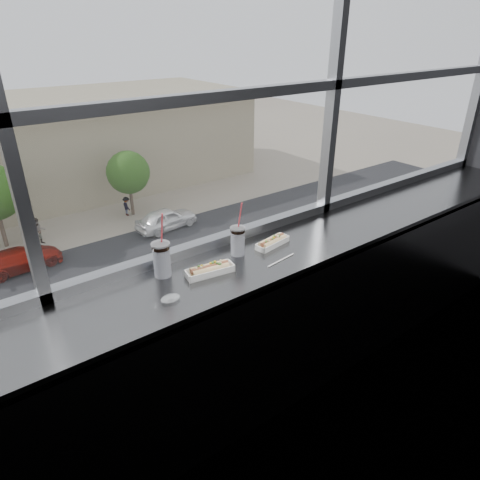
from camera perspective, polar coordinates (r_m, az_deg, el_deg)
wall_back_lower at (r=2.99m, az=-3.48°, el=-10.25°), size 6.00×0.00×6.00m
window_glass at (r=2.41m, az=-5.03°, el=25.54°), size 6.00×0.00×6.00m
window_mullions at (r=2.40m, az=-4.75°, el=25.54°), size 6.00×0.08×2.40m
counter at (r=2.51m, az=-0.34°, el=-3.78°), size 6.00×0.55×0.06m
counter_fascia at (r=2.66m, az=3.07°, el=-15.76°), size 6.00×0.04×1.04m
hotdog_tray_left at (r=2.39m, az=-4.05°, el=-3.94°), size 0.29×0.13×0.07m
hotdog_tray_right at (r=2.70m, az=4.35°, el=-0.24°), size 0.26×0.12×0.06m
soda_cup_left at (r=2.37m, az=-10.41°, el=-2.34°), size 0.10×0.10×0.38m
soda_cup_right at (r=2.56m, az=-0.30°, el=0.07°), size 0.09×0.09×0.34m
loose_straw at (r=2.54m, az=5.49°, el=-2.68°), size 0.23×0.04×0.01m
wrapper at (r=2.20m, az=-9.27°, el=-7.68°), size 0.10×0.07×0.02m
street_asphalt at (r=25.77m, az=-28.35°, el=-8.14°), size 80.00×10.00×0.06m
car_far_b at (r=28.94m, az=-27.37°, el=-1.89°), size 2.69×5.70×1.85m
car_far_c at (r=31.43m, az=-9.83°, el=3.26°), size 3.20×6.45×2.08m
car_near_d at (r=22.83m, az=-13.89°, el=-7.02°), size 2.42×5.68×1.88m
pedestrian_d at (r=34.46m, az=-14.90°, el=4.61°), size 0.61×0.81×1.83m
pedestrian_c at (r=31.70m, az=-25.34°, el=1.36°), size 1.02×0.77×2.30m
tree_right at (r=33.74m, az=-14.68°, el=8.70°), size 3.26×3.26×5.10m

